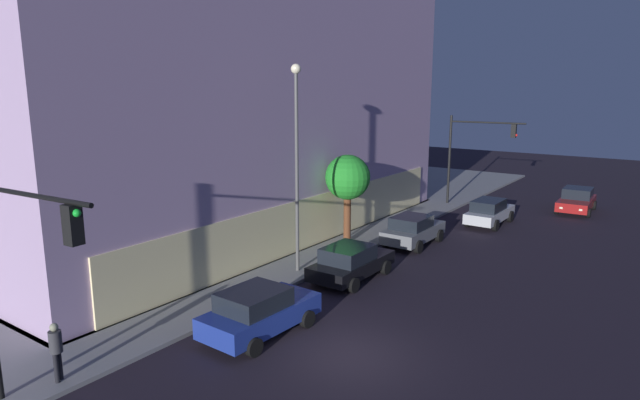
% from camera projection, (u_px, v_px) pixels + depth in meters
% --- Properties ---
extents(ground_plane, '(120.00, 120.00, 0.00)m').
position_uv_depth(ground_plane, '(349.00, 356.00, 17.47)').
color(ground_plane, black).
extents(modern_building, '(29.38, 23.02, 18.42)m').
position_uv_depth(modern_building, '(168.00, 77.00, 33.94)').
color(modern_building, '#4C4C51').
rests_on(modern_building, ground).
extents(traffic_light_near_corner, '(0.55, 4.74, 6.39)m').
position_uv_depth(traffic_light_near_corner, '(14.00, 257.00, 13.22)').
color(traffic_light_near_corner, black).
rests_on(traffic_light_near_corner, sidewalk_corner).
extents(traffic_light_far_corner, '(0.51, 5.21, 6.37)m').
position_uv_depth(traffic_light_far_corner, '(473.00, 146.00, 38.14)').
color(traffic_light_far_corner, black).
rests_on(traffic_light_far_corner, sidewalk_corner).
extents(street_lamp_sidewalk, '(0.44, 0.44, 9.33)m').
position_uv_depth(street_lamp_sidewalk, '(297.00, 147.00, 24.02)').
color(street_lamp_sidewalk, '#525252').
rests_on(street_lamp_sidewalk, sidewalk_corner).
extents(sidewalk_tree, '(2.42, 2.42, 4.82)m').
position_uv_depth(sidewalk_tree, '(348.00, 178.00, 29.03)').
color(sidewalk_tree, brown).
rests_on(sidewalk_tree, sidewalk_corner).
extents(pedestrian_waiting, '(0.36, 0.36, 1.78)m').
position_uv_depth(pedestrian_waiting, '(56.00, 347.00, 15.50)').
color(pedestrian_waiting, black).
rests_on(pedestrian_waiting, sidewalk_corner).
extents(car_blue, '(4.47, 2.34, 1.69)m').
position_uv_depth(car_blue, '(259.00, 311.00, 18.84)').
color(car_blue, navy).
rests_on(car_blue, ground).
extents(car_black, '(4.56, 2.19, 1.59)m').
position_uv_depth(car_black, '(351.00, 262.00, 24.28)').
color(car_black, black).
rests_on(car_black, ground).
extents(car_grey, '(4.34, 2.14, 1.65)m').
position_uv_depth(car_grey, '(413.00, 230.00, 29.61)').
color(car_grey, slate).
rests_on(car_grey, ground).
extents(car_silver, '(4.63, 2.01, 1.63)m').
position_uv_depth(car_silver, '(489.00, 212.00, 33.96)').
color(car_silver, '#B7BABF').
rests_on(car_silver, ground).
extents(car_red, '(4.70, 2.37, 1.63)m').
position_uv_depth(car_red, '(577.00, 200.00, 37.60)').
color(car_red, maroon).
rests_on(car_red, ground).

